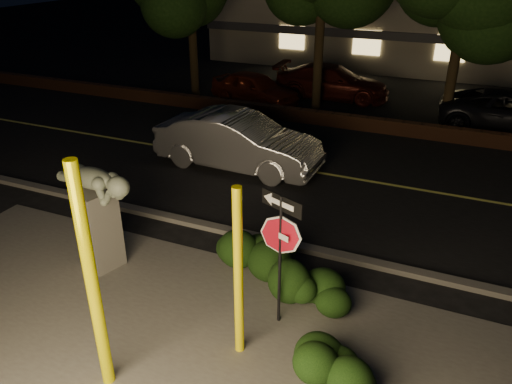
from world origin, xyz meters
TOP-DOWN VIEW (x-y plane):
  - ground at (0.00, 10.00)m, footprint 90.00×90.00m
  - patio at (0.00, -1.00)m, footprint 14.00×6.00m
  - road at (0.00, 7.00)m, footprint 80.00×8.00m
  - lane_marking at (0.00, 7.00)m, footprint 80.00×0.12m
  - curb at (0.00, 2.90)m, footprint 80.00×0.25m
  - brick_wall at (0.00, 11.30)m, footprint 40.00×0.35m
  - parking_lot at (0.00, 17.00)m, footprint 40.00×12.00m
  - building at (0.00, 24.99)m, footprint 22.00×10.20m
  - yellow_pole_left at (-1.15, -1.74)m, footprint 0.18×0.18m
  - yellow_pole_right at (0.41, -0.36)m, footprint 0.15×0.15m
  - signpost at (0.74, 0.55)m, footprint 0.79×0.33m
  - sculpture at (-3.18, 0.72)m, footprint 2.13×1.16m
  - hedge_center at (-0.43, 1.90)m, footprint 2.04×1.12m
  - hedge_right at (1.15, 1.21)m, footprint 1.69×1.18m
  - hedge_far_right at (2.13, -0.43)m, footprint 1.53×1.26m
  - silver_sedan at (-2.84, 6.48)m, footprint 4.98×1.90m
  - parked_car_red at (-5.06, 12.83)m, footprint 4.16×2.55m
  - parked_car_darkred at (-2.35, 14.93)m, footprint 4.97×2.19m

SIDE VIEW (x-z plane):
  - ground at x=0.00m, z-range 0.00..0.00m
  - road at x=0.00m, z-range 0.00..0.01m
  - parking_lot at x=0.00m, z-range 0.00..0.01m
  - patio at x=0.00m, z-range 0.00..0.02m
  - lane_marking at x=0.00m, z-range 0.02..0.02m
  - curb at x=0.00m, z-range 0.00..0.12m
  - brick_wall at x=0.00m, z-range 0.00..0.50m
  - hedge_far_right at x=2.13m, z-range 0.00..0.92m
  - hedge_right at x=1.15m, z-range 0.00..1.00m
  - hedge_center at x=-0.43m, z-range 0.00..1.02m
  - parked_car_red at x=-5.06m, z-range 0.00..1.32m
  - parked_car_darkred at x=-2.35m, z-range 0.00..1.42m
  - silver_sedan at x=-2.84m, z-range 0.00..1.62m
  - sculpture at x=-3.18m, z-range 0.27..2.56m
  - yellow_pole_right at x=0.41m, z-range 0.00..2.98m
  - signpost at x=0.74m, z-range 0.52..3.00m
  - yellow_pole_left at x=-1.15m, z-range 0.00..3.66m
  - building at x=0.00m, z-range 0.00..4.00m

